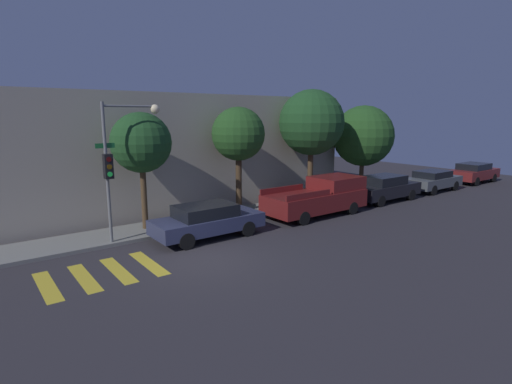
{
  "coord_description": "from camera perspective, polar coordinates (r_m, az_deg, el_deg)",
  "views": [
    {
      "loc": [
        -6.33,
        -11.5,
        4.88
      ],
      "look_at": [
        3.86,
        2.1,
        1.6
      ],
      "focal_mm": 28.0,
      "sensor_mm": 36.0,
      "label": 1
    }
  ],
  "objects": [
    {
      "name": "sedan_middle",
      "position": [
        24.06,
        17.87,
        0.58
      ],
      "size": [
        4.65,
        1.81,
        1.49
      ],
      "color": "black",
      "rests_on": "ground"
    },
    {
      "name": "tree_behind_truck",
      "position": [
        25.88,
        15.07,
        7.73
      ],
      "size": [
        3.74,
        3.74,
        5.48
      ],
      "color": "brown",
      "rests_on": "ground"
    },
    {
      "name": "ground_plane",
      "position": [
        14.01,
        -7.62,
        -9.57
      ],
      "size": [
        60.0,
        60.0,
        0.0
      ],
      "primitive_type": "plane",
      "color": "#2D2B30"
    },
    {
      "name": "pickup_truck",
      "position": [
        20.02,
        9.09,
        -0.65
      ],
      "size": [
        5.39,
        2.13,
        1.82
      ],
      "color": "maroon",
      "rests_on": "ground"
    },
    {
      "name": "tree_far_end",
      "position": [
        22.48,
        7.93,
        9.76
      ],
      "size": [
        3.6,
        3.6,
        6.28
      ],
      "color": "#4C3823",
      "rests_on": "ground"
    },
    {
      "name": "sedan_far_end",
      "position": [
        28.41,
        23.93,
        1.56
      ],
      "size": [
        4.28,
        1.82,
        1.34
      ],
      "color": "#4C5156",
      "rests_on": "ground"
    },
    {
      "name": "tree_midblock",
      "position": [
        19.38,
        -2.53,
        8.18
      ],
      "size": [
        2.58,
        2.58,
        5.29
      ],
      "color": "#42301E",
      "rests_on": "ground"
    },
    {
      "name": "sedan_tail_of_row",
      "position": [
        33.36,
        28.67,
        2.48
      ],
      "size": [
        4.35,
        1.86,
        1.43
      ],
      "color": "maroon",
      "rests_on": "ground"
    },
    {
      "name": "traffic_light_pole",
      "position": [
        15.69,
        -18.94,
        5.27
      ],
      "size": [
        2.51,
        0.56,
        5.36
      ],
      "color": "slate",
      "rests_on": "ground"
    },
    {
      "name": "sidewalk",
      "position": [
        17.73,
        -14.56,
        -5.18
      ],
      "size": [
        26.0,
        2.29,
        0.14
      ],
      "primitive_type": "cube",
      "color": "slate",
      "rests_on": "ground"
    },
    {
      "name": "building_row",
      "position": [
        21.44,
        -19.61,
        5.15
      ],
      "size": [
        26.0,
        6.0,
        5.91
      ],
      "primitive_type": "cube",
      "color": "#A89E8E",
      "rests_on": "ground"
    },
    {
      "name": "sedan_near_corner",
      "position": [
        16.19,
        -6.97,
        -4.02
      ],
      "size": [
        4.49,
        1.83,
        1.37
      ],
      "color": "#2D3351",
      "rests_on": "ground"
    },
    {
      "name": "crosswalk",
      "position": [
        13.61,
        -21.2,
        -10.86
      ],
      "size": [
        3.52,
        2.6,
        0.0
      ],
      "color": "gold",
      "rests_on": "ground"
    },
    {
      "name": "tree_near_corner",
      "position": [
        17.14,
        -16.09,
        6.72
      ],
      "size": [
        2.49,
        2.49,
        5.02
      ],
      "color": "#4C3823",
      "rests_on": "ground"
    }
  ]
}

